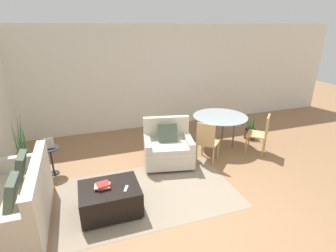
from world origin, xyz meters
The scene contains 15 objects.
ground_plane centered at (0.00, 0.00, 0.00)m, with size 20.00×20.00×0.00m, color #936B47.
wall_back centered at (0.00, 3.92, 1.38)m, with size 12.00×0.06×2.75m.
area_rug centered at (-0.82, 0.78, 0.00)m, with size 2.99×1.82×0.01m.
couch centered at (-2.75, 0.69, 0.32)m, with size 0.85×1.74×0.93m.
armchair centered at (-0.15, 1.69, 0.35)m, with size 1.11×1.01×0.92m.
ottoman centered at (-1.49, 0.52, 0.24)m, with size 0.90×0.70×0.44m.
book_stack centered at (-1.58, 0.53, 0.48)m, with size 0.25×0.20×0.07m.
tv_remote_primary centered at (-1.26, 0.40, 0.45)m, with size 0.10×0.16×0.01m.
potted_plant centered at (-2.86, 2.06, 0.25)m, with size 0.41×0.41×1.26m.
side_table centered at (-2.40, 2.00, 0.39)m, with size 0.36×0.36×0.56m.
picture_frame centered at (-2.40, 2.00, 0.65)m, with size 0.16×0.07×0.20m.
dining_table centered at (1.29, 2.12, 0.67)m, with size 1.26×1.26×0.74m.
dining_chair_near_left centered at (0.62, 1.45, 0.52)m, with size 0.59×0.59×0.90m.
dining_chair_near_right centered at (1.96, 1.45, 0.52)m, with size 0.59×0.59×0.90m.
potted_plant_small centered at (2.25, 2.21, 0.18)m, with size 0.29×0.29×0.75m.
Camera 1 is at (-1.74, -2.93, 2.72)m, focal length 28.00 mm.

